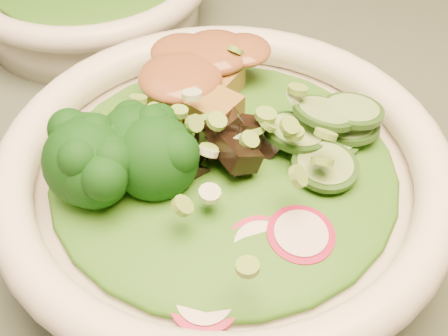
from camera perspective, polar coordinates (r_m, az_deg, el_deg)
dining_table at (r=0.66m, az=4.95°, el=-1.02°), size 1.20×0.80×0.75m
salad_bowl at (r=0.43m, az=0.00°, el=-1.99°), size 0.31×0.31×0.08m
lettuce_bed at (r=0.41m, az=0.00°, el=0.10°), size 0.23×0.23×0.03m
broccoli_florets at (r=0.39m, az=-9.95°, el=-0.33°), size 0.11×0.10×0.05m
radish_slices at (r=0.36m, az=3.87°, el=-7.45°), size 0.13×0.08×0.02m
cucumber_slices at (r=0.42m, az=9.74°, el=3.33°), size 0.10×0.10×0.04m
mushroom_heap at (r=0.41m, az=-0.54°, el=3.05°), size 0.10×0.10×0.05m
tofu_cubes at (r=0.46m, az=-2.32°, el=7.66°), size 0.12×0.10×0.04m
peanut_sauce at (r=0.45m, az=-2.38°, el=9.15°), size 0.08×0.06×0.02m
scallion_garnish at (r=0.39m, az=0.00°, el=2.93°), size 0.22×0.22×0.03m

